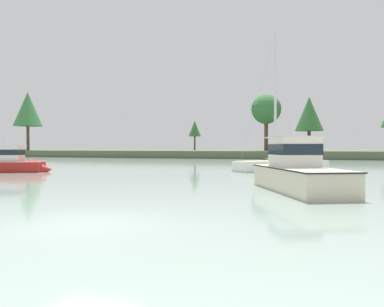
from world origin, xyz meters
TOP-DOWN VIEW (x-y plane):
  - ground_plane at (0.00, 0.00)m, footprint 433.85×433.85m
  - far_shore_bank at (0.00, 84.97)m, footprint 195.23×59.03m
  - cruiser_red at (-17.56, 16.06)m, footprint 6.74×4.16m
  - sailboat_black at (0.91, 37.88)m, footprint 2.40×6.97m
  - cruiser_cream at (4.68, 9.83)m, footprint 5.27×8.00m
  - sailboat_white at (2.74, 24.54)m, footprint 7.62×7.30m
  - shore_tree_far_right at (-54.75, 59.74)m, footprint 6.06×6.06m
  - shore_tree_right_mid at (-4.26, 66.71)m, footprint 5.75×5.75m
  - shore_tree_inland_a at (3.69, 66.94)m, footprint 5.21×5.21m
  - shore_tree_left at (-21.45, 74.82)m, footprint 2.88×2.88m

SIDE VIEW (x-z plane):
  - ground_plane at x=0.00m, z-range 0.00..0.00m
  - sailboat_black at x=0.91m, z-range -4.76..5.19m
  - sailboat_white at x=2.74m, z-range -5.81..6.32m
  - cruiser_red at x=-17.56m, z-range -1.48..2.52m
  - cruiser_cream at x=4.68m, z-range -1.52..2.60m
  - far_shore_bank at x=0.00m, z-range 0.00..1.33m
  - shore_tree_left at x=-21.45m, z-range 2.85..9.51m
  - shore_tree_inland_a at x=3.69m, z-range 3.15..13.25m
  - shore_tree_right_mid at x=-4.26m, z-range 3.82..14.72m
  - shore_tree_far_right at x=-54.75m, z-range 3.92..16.62m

